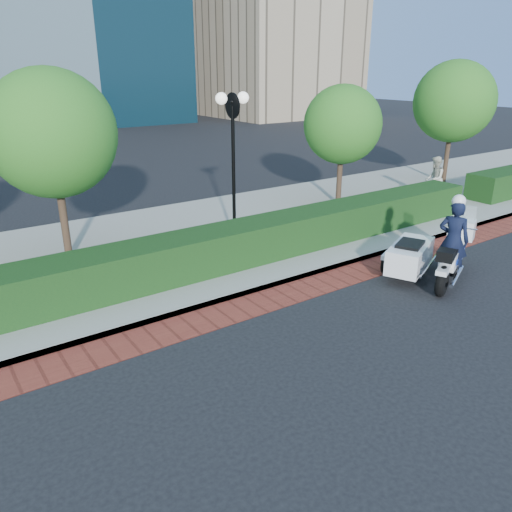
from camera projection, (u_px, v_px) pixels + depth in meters
ground at (329, 320)px, 10.49m from camera, size 120.00×120.00×0.00m
brick_strip at (285, 295)px, 11.64m from camera, size 60.00×1.00×0.01m
sidewalk at (193, 241)px, 15.05m from camera, size 60.00×8.00×0.15m
hedge_main at (235, 245)px, 13.01m from camera, size 18.00×1.20×1.00m
lamppost at (233, 144)px, 13.95m from camera, size 1.02×0.70×4.21m
tree_b at (52, 134)px, 12.36m from camera, size 3.20×3.20×4.89m
tree_c at (343, 125)px, 17.88m from camera, size 2.80×2.80×4.30m
tree_d at (454, 102)px, 21.17m from camera, size 3.40×3.40×5.16m
police_motorcycle at (435, 251)px, 12.24m from camera, size 2.87×2.17×2.25m
pedestrian at (434, 179)px, 19.00m from camera, size 1.04×1.00×1.69m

